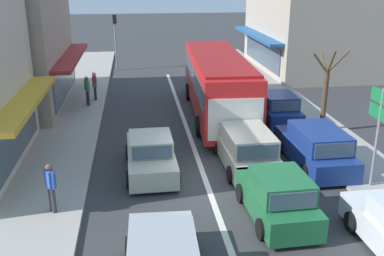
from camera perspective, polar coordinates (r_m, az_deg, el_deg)
ground_plane at (r=16.47m, az=1.75°, el=-6.71°), size 140.00×140.00×0.00m
lane_centre_line at (r=20.10m, az=-0.04°, el=-1.75°), size 0.20×28.00×0.01m
sidewalk_left at (r=22.25m, az=-18.37°, el=-0.48°), size 5.20×44.00×0.14m
kerb_right at (r=23.45m, az=14.53°, el=0.86°), size 2.80×44.00×0.12m
building_right_far at (r=36.06m, az=15.75°, el=13.53°), size 9.53×11.20×8.11m
city_bus at (r=23.25m, az=3.24°, el=5.97°), size 3.08×10.95×3.23m
hatchback_adjacent_lane_trail at (r=14.06m, az=10.81°, el=-8.65°), size 1.92×3.75×1.54m
sedan_behind_bus_near at (r=17.03m, az=-5.25°, el=-3.45°), size 1.96×4.23×1.47m
wagon_behind_bus_mid at (r=17.41m, az=6.88°, el=-2.68°), size 1.98×4.52×1.58m
parked_wagon_kerb_second at (r=18.10m, az=15.43°, el=-2.40°), size 1.99×4.53×1.58m
parked_hatchback_kerb_third at (r=22.85m, az=10.79°, el=2.37°), size 1.86×3.72×1.54m
traffic_light_downstreet at (r=35.09m, az=-9.73°, el=11.85°), size 0.33×0.24×4.20m
directional_road_sign at (r=16.17m, az=22.83°, el=1.54°), size 0.10×1.40×3.60m
street_tree_right at (r=21.67m, az=16.55°, el=4.19°), size 1.73×1.63×3.99m
pedestrian_with_handbag_near at (r=26.57m, az=-12.26°, el=5.44°), size 0.25×0.65×1.63m
pedestrian_browsing_midblock at (r=14.46m, az=-17.52°, el=-6.85°), size 0.39×0.48×1.63m
pedestrian_far_walker at (r=25.57m, az=-13.17°, el=4.83°), size 0.32×0.55×1.63m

